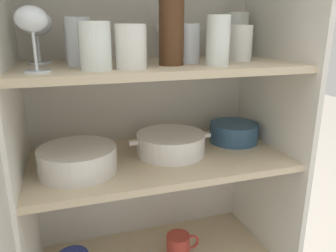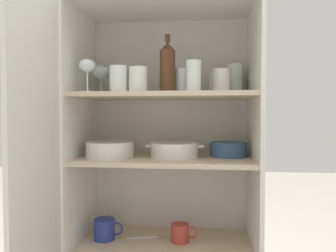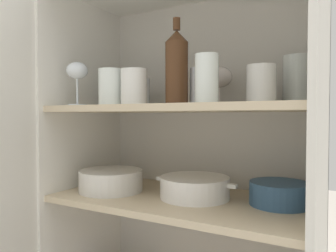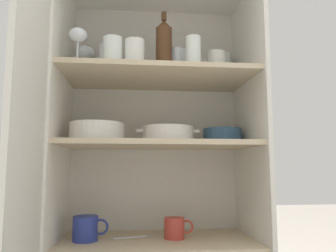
# 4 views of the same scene
# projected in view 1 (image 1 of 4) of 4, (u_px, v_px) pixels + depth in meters

# --- Properties ---
(cupboard_back_panel) EXTENTS (0.82, 0.02, 1.39)m
(cupboard_back_panel) POSITION_uv_depth(u_px,v_px,m) (143.00, 141.00, 1.23)
(cupboard_back_panel) COLOR silver
(cupboard_back_panel) RESTS_ON ground_plane
(cupboard_side_left) EXTENTS (0.02, 0.44, 1.39)m
(cupboard_side_left) POSITION_uv_depth(u_px,v_px,m) (22.00, 179.00, 0.92)
(cupboard_side_left) COLOR white
(cupboard_side_left) RESTS_ON ground_plane
(cupboard_side_right) EXTENTS (0.02, 0.44, 1.39)m
(cupboard_side_right) POSITION_uv_depth(u_px,v_px,m) (268.00, 148.00, 1.15)
(cupboard_side_right) COLOR white
(cupboard_side_right) RESTS_ON ground_plane
(shelf_board_middle) EXTENTS (0.78, 0.40, 0.02)m
(shelf_board_middle) POSITION_uv_depth(u_px,v_px,m) (159.00, 159.00, 1.03)
(shelf_board_middle) COLOR beige
(shelf_board_upper) EXTENTS (0.78, 0.40, 0.02)m
(shelf_board_upper) POSITION_uv_depth(u_px,v_px,m) (158.00, 66.00, 0.95)
(shelf_board_upper) COLOR beige
(tumbler_glass_0) EXTENTS (0.08, 0.08, 0.11)m
(tumbler_glass_0) POSITION_uv_depth(u_px,v_px,m) (239.00, 43.00, 0.99)
(tumbler_glass_0) COLOR white
(tumbler_glass_0) RESTS_ON shelf_board_upper
(tumbler_glass_1) EXTENTS (0.08, 0.08, 0.11)m
(tumbler_glass_1) POSITION_uv_depth(u_px,v_px,m) (187.00, 43.00, 0.94)
(tumbler_glass_1) COLOR white
(tumbler_glass_1) RESTS_ON shelf_board_upper
(tumbler_glass_2) EXTENTS (0.07, 0.07, 0.12)m
(tumbler_glass_2) POSITION_uv_depth(u_px,v_px,m) (79.00, 42.00, 0.86)
(tumbler_glass_2) COLOR white
(tumbler_glass_2) RESTS_ON shelf_board_upper
(tumbler_glass_3) EXTENTS (0.07, 0.07, 0.09)m
(tumbler_glass_3) POSITION_uv_depth(u_px,v_px,m) (221.00, 44.00, 1.07)
(tumbler_glass_3) COLOR silver
(tumbler_glass_3) RESTS_ON shelf_board_upper
(tumbler_glass_4) EXTENTS (0.08, 0.08, 0.11)m
(tumbler_glass_4) POSITION_uv_depth(u_px,v_px,m) (95.00, 46.00, 0.77)
(tumbler_glass_4) COLOR white
(tumbler_glass_4) RESTS_ON shelf_board_upper
(tumbler_glass_5) EXTENTS (0.07, 0.07, 0.11)m
(tumbler_glass_5) POSITION_uv_depth(u_px,v_px,m) (77.00, 44.00, 0.95)
(tumbler_glass_5) COLOR white
(tumbler_glass_5) RESTS_ON shelf_board_upper
(tumbler_glass_6) EXTENTS (0.06, 0.06, 0.13)m
(tumbler_glass_6) POSITION_uv_depth(u_px,v_px,m) (218.00, 41.00, 0.87)
(tumbler_glass_6) COLOR white
(tumbler_glass_6) RESTS_ON shelf_board_upper
(tumbler_glass_7) EXTENTS (0.08, 0.08, 0.15)m
(tumbler_glass_7) POSITION_uv_depth(u_px,v_px,m) (236.00, 35.00, 1.14)
(tumbler_glass_7) COLOR white
(tumbler_glass_7) RESTS_ON shelf_board_upper
(tumbler_glass_8) EXTENTS (0.08, 0.08, 0.11)m
(tumbler_glass_8) POSITION_uv_depth(u_px,v_px,m) (131.00, 47.00, 0.80)
(tumbler_glass_8) COLOR white
(tumbler_glass_8) RESTS_ON shelf_board_upper
(wine_glass_0) EXTENTS (0.07, 0.07, 0.14)m
(wine_glass_0) POSITION_uv_depth(u_px,v_px,m) (32.00, 23.00, 0.71)
(wine_glass_0) COLOR white
(wine_glass_0) RESTS_ON shelf_board_upper
(wine_glass_1) EXTENTS (0.09, 0.09, 0.15)m
(wine_glass_1) POSITION_uv_depth(u_px,v_px,m) (36.00, 24.00, 0.89)
(wine_glass_1) COLOR white
(wine_glass_1) RESTS_ON shelf_board_upper
(wine_glass_2) EXTENTS (0.09, 0.09, 0.13)m
(wine_glass_2) POSITION_uv_depth(u_px,v_px,m) (169.00, 29.00, 1.06)
(wine_glass_2) COLOR silver
(wine_glass_2) RESTS_ON shelf_board_upper
(wine_bottle) EXTENTS (0.07, 0.07, 0.25)m
(wine_bottle) POSITION_uv_depth(u_px,v_px,m) (171.00, 22.00, 0.86)
(wine_bottle) COLOR #4C2D19
(wine_bottle) RESTS_ON shelf_board_upper
(plate_stack_white) EXTENTS (0.22, 0.22, 0.07)m
(plate_stack_white) POSITION_uv_depth(u_px,v_px,m) (78.00, 160.00, 0.91)
(plate_stack_white) COLOR silver
(plate_stack_white) RESTS_ON shelf_board_middle
(mixing_bowl_large) EXTENTS (0.17, 0.17, 0.07)m
(mixing_bowl_large) POSITION_uv_depth(u_px,v_px,m) (234.00, 132.00, 1.15)
(mixing_bowl_large) COLOR #33567A
(mixing_bowl_large) RESTS_ON shelf_board_middle
(casserole_dish) EXTENTS (0.27, 0.22, 0.07)m
(casserole_dish) POSITION_uv_depth(u_px,v_px,m) (171.00, 143.00, 1.04)
(casserole_dish) COLOR white
(casserole_dish) RESTS_ON shelf_board_middle
(coffee_mug_primary) EXTENTS (0.12, 0.08, 0.08)m
(coffee_mug_primary) POSITION_uv_depth(u_px,v_px,m) (179.00, 246.00, 1.16)
(coffee_mug_primary) COLOR #BC3D33
(coffee_mug_primary) RESTS_ON shelf_board_lower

